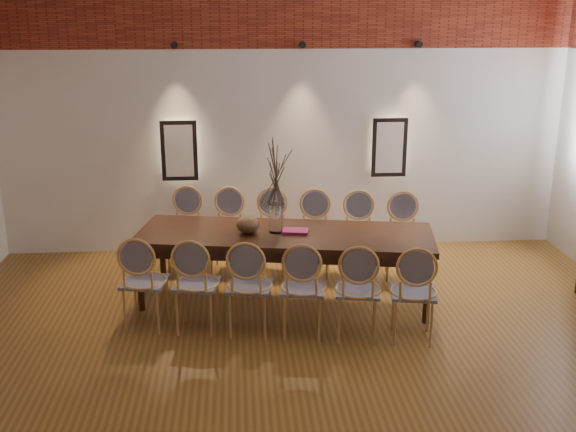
{
  "coord_description": "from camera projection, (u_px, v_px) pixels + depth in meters",
  "views": [
    {
      "loc": [
        -0.61,
        -4.73,
        2.94
      ],
      "look_at": [
        -0.13,
        1.42,
        1.05
      ],
      "focal_mm": 42.0,
      "sensor_mm": 36.0,
      "label": 1
    }
  ],
  "objects": [
    {
      "name": "floor",
      "position": [
        318.0,
        393.0,
        5.42
      ],
      "size": [
        7.0,
        7.0,
        0.02
      ],
      "primitive_type": "cube",
      "color": "olive",
      "rests_on": "ground"
    },
    {
      "name": "wall_back",
      "position": [
        285.0,
        91.0,
        8.21
      ],
      "size": [
        7.0,
        0.1,
        4.0
      ],
      "primitive_type": "cube",
      "color": "silver",
      "rests_on": "ground"
    },
    {
      "name": "niche_left",
      "position": [
        179.0,
        150.0,
        8.22
      ],
      "size": [
        0.36,
        0.06,
        0.66
      ],
      "primitive_type": "cube",
      "color": "#FFEAC6",
      "rests_on": "wall_back"
    },
    {
      "name": "niche_right",
      "position": [
        389.0,
        147.0,
        8.42
      ],
      "size": [
        0.36,
        0.06,
        0.66
      ],
      "primitive_type": "cube",
      "color": "#FFEAC6",
      "rests_on": "wall_back"
    },
    {
      "name": "spot_fixture_left",
      "position": [
        174.0,
        45.0,
        7.83
      ],
      "size": [
        0.08,
        0.1,
        0.08
      ],
      "primitive_type": "cylinder",
      "rotation": [
        1.57,
        0.0,
        0.0
      ],
      "color": "black",
      "rests_on": "wall_back"
    },
    {
      "name": "spot_fixture_mid",
      "position": [
        302.0,
        45.0,
        7.94
      ],
      "size": [
        0.08,
        0.1,
        0.08
      ],
      "primitive_type": "cylinder",
      "rotation": [
        1.57,
        0.0,
        0.0
      ],
      "color": "black",
      "rests_on": "wall_back"
    },
    {
      "name": "spot_fixture_right",
      "position": [
        419.0,
        44.0,
        8.05
      ],
      "size": [
        0.08,
        0.1,
        0.08
      ],
      "primitive_type": "cylinder",
      "rotation": [
        1.57,
        0.0,
        0.0
      ],
      "color": "black",
      "rests_on": "wall_back"
    },
    {
      "name": "dining_table",
      "position": [
        285.0,
        267.0,
        7.03
      ],
      "size": [
        3.15,
        1.5,
        0.75
      ],
      "primitive_type": "cube",
      "rotation": [
        0.0,
        0.0,
        -0.18
      ],
      "color": "#371B0F",
      "rests_on": "floor"
    },
    {
      "name": "chair_near_a",
      "position": [
        145.0,
        282.0,
        6.4
      ],
      "size": [
        0.51,
        0.51,
        0.94
      ],
      "primitive_type": null,
      "rotation": [
        0.0,
        0.0,
        -0.18
      ],
      "color": "tan",
      "rests_on": "floor"
    },
    {
      "name": "chair_near_b",
      "position": [
        197.0,
        284.0,
        6.35
      ],
      "size": [
        0.51,
        0.51,
        0.94
      ],
      "primitive_type": null,
      "rotation": [
        0.0,
        0.0,
        -0.18
      ],
      "color": "tan",
      "rests_on": "floor"
    },
    {
      "name": "chair_near_c",
      "position": [
        250.0,
        286.0,
        6.3
      ],
      "size": [
        0.51,
        0.51,
        0.94
      ],
      "primitive_type": null,
      "rotation": [
        0.0,
        0.0,
        -0.18
      ],
      "color": "tan",
      "rests_on": "floor"
    },
    {
      "name": "chair_near_d",
      "position": [
        303.0,
        288.0,
        6.25
      ],
      "size": [
        0.51,
        0.51,
        0.94
      ],
      "primitive_type": null,
      "rotation": [
        0.0,
        0.0,
        -0.18
      ],
      "color": "tan",
      "rests_on": "floor"
    },
    {
      "name": "chair_near_e",
      "position": [
        358.0,
        290.0,
        6.2
      ],
      "size": [
        0.51,
        0.51,
        0.94
      ],
      "primitive_type": null,
      "rotation": [
        0.0,
        0.0,
        -0.18
      ],
      "color": "tan",
      "rests_on": "floor"
    },
    {
      "name": "chair_near_f",
      "position": [
        413.0,
        292.0,
        6.16
      ],
      "size": [
        0.51,
        0.51,
        0.94
      ],
      "primitive_type": null,
      "rotation": [
        0.0,
        0.0,
        -0.18
      ],
      "color": "tan",
      "rests_on": "floor"
    },
    {
      "name": "chair_far_a",
      "position": [
        185.0,
        231.0,
        7.85
      ],
      "size": [
        0.51,
        0.51,
        0.94
      ],
      "primitive_type": null,
      "rotation": [
        0.0,
        0.0,
        2.96
      ],
      "color": "tan",
      "rests_on": "floor"
    },
    {
      "name": "chair_far_b",
      "position": [
        227.0,
        233.0,
        7.81
      ],
      "size": [
        0.51,
        0.51,
        0.94
      ],
      "primitive_type": null,
      "rotation": [
        0.0,
        0.0,
        2.96
      ],
      "color": "tan",
      "rests_on": "floor"
    },
    {
      "name": "chair_far_c",
      "position": [
        270.0,
        234.0,
        7.76
      ],
      "size": [
        0.51,
        0.51,
        0.94
      ],
      "primitive_type": null,
      "rotation": [
        0.0,
        0.0,
        2.96
      ],
      "color": "tan",
      "rests_on": "floor"
    },
    {
      "name": "chair_far_d",
      "position": [
        314.0,
        235.0,
        7.71
      ],
      "size": [
        0.51,
        0.51,
        0.94
      ],
      "primitive_type": null,
      "rotation": [
        0.0,
        0.0,
        2.96
      ],
      "color": "tan",
      "rests_on": "floor"
    },
    {
      "name": "chair_far_e",
      "position": [
        358.0,
        237.0,
        7.66
      ],
      "size": [
        0.51,
        0.51,
        0.94
      ],
      "primitive_type": null,
      "rotation": [
        0.0,
        0.0,
        2.96
      ],
      "color": "tan",
      "rests_on": "floor"
    },
    {
      "name": "chair_far_f",
      "position": [
        403.0,
        238.0,
        7.61
      ],
      "size": [
        0.51,
        0.51,
        0.94
      ],
      "primitive_type": null,
      "rotation": [
        0.0,
        0.0,
        2.96
      ],
      "color": "tan",
      "rests_on": "floor"
    },
    {
      "name": "vase",
      "position": [
        276.0,
        218.0,
        6.89
      ],
      "size": [
        0.14,
        0.14,
        0.3
      ],
      "primitive_type": "cylinder",
      "color": "silver",
      "rests_on": "dining_table"
    },
    {
      "name": "dried_branches",
      "position": [
        276.0,
        176.0,
        6.76
      ],
      "size": [
        0.5,
        0.5,
        0.7
      ],
      "primitive_type": null,
      "color": "#463B2D",
      "rests_on": "vase"
    },
    {
      "name": "bowl",
      "position": [
        248.0,
        225.0,
        6.89
      ],
      "size": [
        0.24,
        0.24,
        0.18
      ],
      "primitive_type": "ellipsoid",
      "color": "brown",
      "rests_on": "dining_table"
    },
    {
      "name": "book",
      "position": [
        295.0,
        231.0,
        6.92
      ],
      "size": [
        0.29,
        0.22,
        0.03
      ],
      "primitive_type": "cube",
      "rotation": [
        0.0,
        0.0,
        -0.18
      ],
      "color": "#8F1A4F",
      "rests_on": "dining_table"
    }
  ]
}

